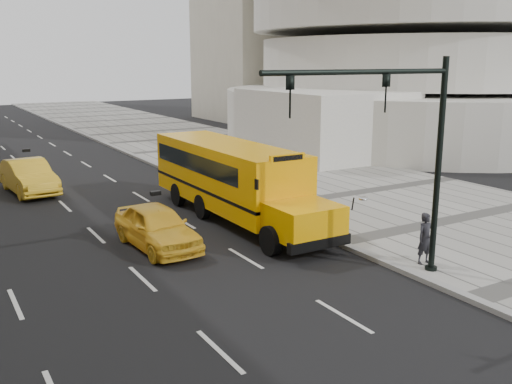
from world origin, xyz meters
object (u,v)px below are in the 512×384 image
school_bus (230,175)px  taxi_far (29,177)px  taxi_near (157,227)px  traffic_signal (404,143)px  pedestrian (425,238)px

school_bus → taxi_far: size_ratio=2.36×
taxi_near → taxi_far: (-2.31, 11.04, 0.06)m
school_bus → traffic_signal: 9.16m
school_bus → traffic_signal: traffic_signal is taller
school_bus → taxi_near: size_ratio=2.64×
taxi_near → pedestrian: size_ratio=2.72×
pedestrian → traffic_signal: size_ratio=0.25×
pedestrian → traffic_signal: 3.58m
taxi_far → pedestrian: pedestrian is taller
school_bus → taxi_near: school_bus is taller
taxi_near → school_bus: bearing=26.0°
school_bus → pedestrian: 8.69m
taxi_near → pedestrian: 8.82m
school_bus → traffic_signal: bearing=-85.5°
taxi_far → pedestrian: bearing=-68.6°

